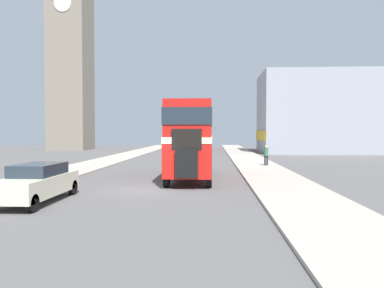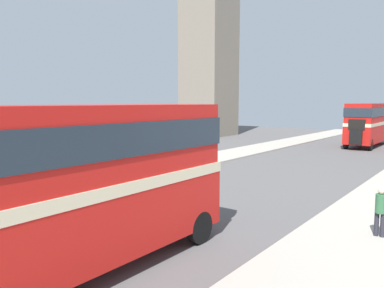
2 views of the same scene
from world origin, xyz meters
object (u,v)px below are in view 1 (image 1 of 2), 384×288
Objects in this scene: bus_distant at (197,134)px; church_tower at (70,30)px; pedestrian_walking at (266,154)px; double_decker_bus at (192,135)px; car_parked_near at (37,182)px.

bus_distant is 25.66m from church_tower.
pedestrian_walking is at bearing -46.48° from church_tower.
bus_distant is (-1.10, 35.06, -0.04)m from double_decker_bus.
double_decker_bus is 1.02× the size of bus_distant.
double_decker_bus reaches higher than bus_distant.
church_tower reaches higher than pedestrian_walking.
car_parked_near is at bearing -124.92° from double_decker_bus.
double_decker_bus is 9.45m from pedestrian_walking.
bus_distant is at bearing 103.46° from pedestrian_walking.
double_decker_bus is at bearing -59.33° from church_tower.
car_parked_near is at bearing -96.00° from bus_distant.
church_tower is at bearing 133.52° from pedestrian_walking.
bus_distant reaches higher than pedestrian_walking.
church_tower is (-15.38, 43.53, 17.94)m from car_parked_near.
bus_distant is 28.34m from pedestrian_walking.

